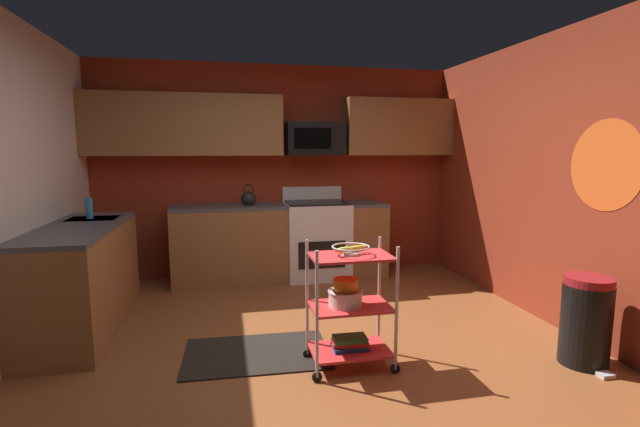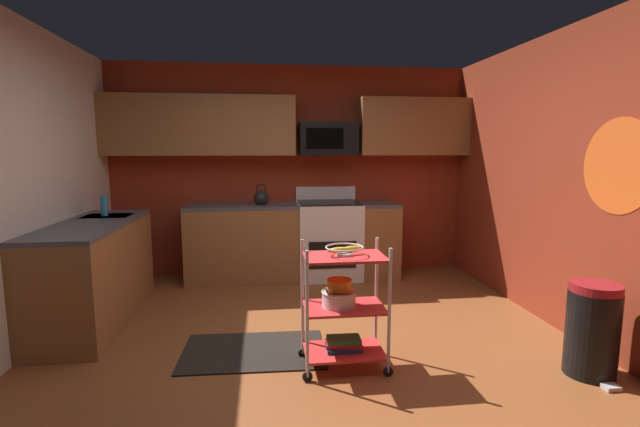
% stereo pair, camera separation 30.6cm
% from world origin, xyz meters
% --- Properties ---
extents(floor, '(4.40, 4.80, 0.04)m').
position_xyz_m(floor, '(0.00, 0.00, -0.02)').
color(floor, brown).
rests_on(floor, ground).
extents(wall_back, '(4.52, 0.06, 2.60)m').
position_xyz_m(wall_back, '(0.00, 2.43, 1.30)').
color(wall_back, maroon).
rests_on(wall_back, ground).
extents(wall_right, '(0.06, 4.80, 2.60)m').
position_xyz_m(wall_right, '(2.23, 0.00, 1.30)').
color(wall_right, maroon).
rests_on(wall_right, ground).
extents(wall_flower_decal, '(0.00, 0.71, 0.71)m').
position_xyz_m(wall_flower_decal, '(2.20, -0.32, 1.45)').
color(wall_flower_decal, '#E5591E').
extents(counter_run, '(3.47, 2.36, 0.92)m').
position_xyz_m(counter_run, '(-0.79, 1.62, 0.46)').
color(counter_run, brown).
rests_on(counter_run, ground).
extents(oven_range, '(0.76, 0.65, 1.10)m').
position_xyz_m(oven_range, '(0.43, 2.10, 0.48)').
color(oven_range, white).
rests_on(oven_range, ground).
extents(upper_cabinets, '(4.40, 0.33, 0.70)m').
position_xyz_m(upper_cabinets, '(-0.10, 2.23, 1.85)').
color(upper_cabinets, brown).
extents(microwave, '(0.70, 0.39, 0.40)m').
position_xyz_m(microwave, '(0.43, 2.21, 1.70)').
color(microwave, black).
extents(rolling_cart, '(0.63, 0.39, 0.91)m').
position_xyz_m(rolling_cart, '(0.20, -0.25, 0.45)').
color(rolling_cart, silver).
rests_on(rolling_cart, ground).
extents(fruit_bowl, '(0.27, 0.27, 0.07)m').
position_xyz_m(fruit_bowl, '(0.20, -0.25, 0.88)').
color(fruit_bowl, silver).
rests_on(fruit_bowl, rolling_cart).
extents(mixing_bowl_large, '(0.25, 0.25, 0.11)m').
position_xyz_m(mixing_bowl_large, '(0.17, -0.25, 0.52)').
color(mixing_bowl_large, silver).
rests_on(mixing_bowl_large, rolling_cart).
extents(mixing_bowl_small, '(0.18, 0.18, 0.08)m').
position_xyz_m(mixing_bowl_small, '(0.17, -0.24, 0.62)').
color(mixing_bowl_small, orange).
rests_on(mixing_bowl_small, rolling_cart).
extents(book_stack, '(0.27, 0.16, 0.09)m').
position_xyz_m(book_stack, '(0.20, -0.25, 0.17)').
color(book_stack, '#1E4C8C').
rests_on(book_stack, rolling_cart).
extents(kettle, '(0.21, 0.18, 0.26)m').
position_xyz_m(kettle, '(-0.38, 2.10, 1.00)').
color(kettle, black).
rests_on(kettle, counter_run).
extents(dish_soap_bottle, '(0.06, 0.06, 0.20)m').
position_xyz_m(dish_soap_bottle, '(-1.92, 1.34, 1.02)').
color(dish_soap_bottle, '#2D8CBF').
rests_on(dish_soap_bottle, counter_run).
extents(trash_can, '(0.34, 0.42, 0.66)m').
position_xyz_m(trash_can, '(1.90, -0.57, 0.33)').
color(trash_can, black).
rests_on(trash_can, ground).
extents(floor_rug, '(1.12, 0.74, 0.01)m').
position_xyz_m(floor_rug, '(-0.45, 0.08, 0.01)').
color(floor_rug, black).
rests_on(floor_rug, ground).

